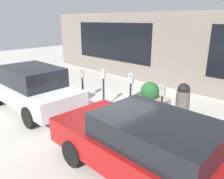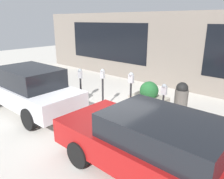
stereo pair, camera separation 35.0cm
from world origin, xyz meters
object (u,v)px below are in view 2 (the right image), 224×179
(parking_meter_middle, at_px, (103,83))
(parked_car_front, at_px, (157,145))
(parking_meter_nearest, at_px, (163,98))
(parking_meter_fourth, at_px, (80,79))
(planter_box, at_px, (149,99))
(parking_meter_second, at_px, (131,86))
(parked_car_middle, at_px, (30,89))
(trash_bin, at_px, (181,97))

(parking_meter_middle, xyz_separation_m, parked_car_front, (-3.40, 1.93, -0.27))
(parking_meter_middle, bearing_deg, parking_meter_nearest, 179.55)
(parking_meter_nearest, relative_size, parking_meter_fourth, 1.07)
(parked_car_front, bearing_deg, planter_box, -54.78)
(parking_meter_nearest, bearing_deg, parking_meter_fourth, -0.30)
(parking_meter_nearest, relative_size, planter_box, 1.13)
(parked_car_front, bearing_deg, parking_meter_middle, -29.17)
(planter_box, bearing_deg, parking_meter_nearest, 137.21)
(parking_meter_second, bearing_deg, parking_meter_fourth, 1.38)
(planter_box, bearing_deg, parked_car_middle, 41.78)
(parking_meter_nearest, height_order, planter_box, parking_meter_nearest)
(parking_meter_nearest, distance_m, parked_car_front, 2.14)
(parking_meter_nearest, bearing_deg, trash_bin, -82.55)
(parked_car_front, bearing_deg, parking_meter_second, -42.16)
(trash_bin, bearing_deg, parking_meter_nearest, 97.45)
(parking_meter_middle, bearing_deg, parked_car_middle, 44.27)
(parked_car_front, height_order, trash_bin, parked_car_front)
(parking_meter_middle, distance_m, parked_car_middle, 2.64)
(parking_meter_nearest, height_order, parking_meter_second, parking_meter_second)
(parking_meter_second, height_order, parking_meter_middle, parking_meter_second)
(parking_meter_fourth, xyz_separation_m, parked_car_middle, (0.65, 1.84, -0.10))
(parking_meter_nearest, bearing_deg, parked_car_middle, 22.65)
(parking_meter_fourth, height_order, parked_car_middle, parked_car_middle)
(parked_car_front, relative_size, trash_bin, 4.26)
(parking_meter_nearest, relative_size, parking_meter_middle, 0.95)
(parking_meter_second, height_order, planter_box, parking_meter_second)
(parking_meter_fourth, bearing_deg, parked_car_middle, 70.67)
(parking_meter_nearest, xyz_separation_m, planter_box, (1.14, -1.06, -0.61))
(planter_box, distance_m, parked_car_middle, 4.34)
(parking_meter_fourth, bearing_deg, parking_meter_middle, 180.00)
(planter_box, relative_size, parked_car_middle, 0.29)
(parking_meter_fourth, bearing_deg, trash_bin, -152.60)
(planter_box, height_order, parked_car_front, parked_car_front)
(parking_meter_middle, relative_size, trash_bin, 1.43)
(parking_meter_fourth, xyz_separation_m, planter_box, (-2.58, -1.04, -0.50))
(parking_meter_middle, bearing_deg, planter_box, -142.10)
(parking_meter_fourth, distance_m, trash_bin, 3.94)
(planter_box, relative_size, parked_car_front, 0.28)
(parking_meter_second, relative_size, parking_meter_middle, 1.03)
(planter_box, bearing_deg, trash_bin, -139.72)
(parking_meter_nearest, height_order, parked_car_front, parking_meter_nearest)
(parking_meter_nearest, distance_m, parking_meter_middle, 2.48)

